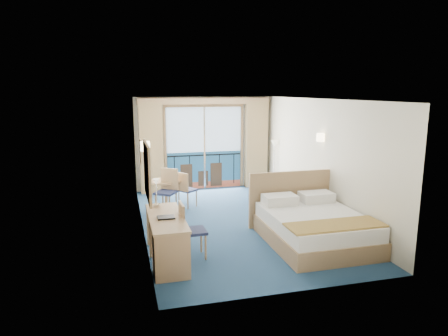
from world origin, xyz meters
TOP-DOWN VIEW (x-y plane):
  - floor at (0.00, 0.00)m, footprint 6.50×6.50m
  - room_walls at (0.00, 0.00)m, footprint 4.04×6.54m
  - balcony_door at (-0.01, 3.22)m, footprint 2.36×0.03m
  - curtain_left at (-1.55, 3.07)m, footprint 0.65×0.22m
  - curtain_right at (1.55, 3.07)m, footprint 0.65×0.22m
  - pelmet at (0.00, 3.10)m, footprint 3.80×0.25m
  - mirror at (-1.97, -1.50)m, footprint 0.05×1.25m
  - wall_print at (-1.97, 0.45)m, footprint 0.04×0.42m
  - sconce_left at (-1.94, -0.60)m, footprint 0.18×0.18m
  - sconce_right at (1.94, -0.15)m, footprint 0.18×0.18m
  - bed at (1.11, -1.54)m, footprint 1.89×2.25m
  - nightstand at (1.78, 0.09)m, footprint 0.39×0.37m
  - phone at (1.78, 0.08)m, footprint 0.20×0.16m
  - armchair at (1.20, 1.26)m, footprint 0.98×0.98m
  - floor_lamp at (1.88, 2.43)m, footprint 0.20×0.20m
  - desk at (-1.70, -2.13)m, footprint 0.58×1.68m
  - desk_chair at (-1.32, -1.66)m, footprint 0.45×0.44m
  - folder at (-1.71, -1.76)m, footprint 0.29×0.22m
  - desk_lamp at (-1.79, -1.02)m, footprint 0.13×0.13m
  - round_table at (-1.34, 1.53)m, footprint 0.76×0.76m
  - table_chair_a at (-0.88, 1.39)m, footprint 0.55×0.54m
  - table_chair_b at (-1.35, 1.13)m, footprint 0.62×0.63m

SIDE VIEW (x-z plane):
  - floor at x=0.00m, z-range 0.00..0.00m
  - nightstand at x=1.78m, z-range 0.00..0.51m
  - armchair at x=1.20m, z-range 0.00..0.64m
  - bed at x=1.11m, z-range -0.26..0.93m
  - desk at x=-1.70m, z-range 0.04..0.83m
  - table_chair_a at x=-0.88m, z-range 0.06..0.95m
  - round_table at x=-1.34m, z-range 0.18..0.86m
  - phone at x=1.78m, z-range 0.51..0.59m
  - desk_chair at x=-1.32m, z-range 0.06..1.06m
  - table_chair_b at x=-1.35m, z-range 0.07..1.11m
  - folder at x=-1.71m, z-range 0.79..0.81m
  - floor_lamp at x=1.88m, z-range 0.38..1.84m
  - balcony_door at x=-0.01m, z-range -0.12..2.40m
  - desk_lamp at x=-1.79m, z-range 0.91..1.40m
  - curtain_left at x=-1.55m, z-range 0.00..2.55m
  - curtain_right at x=1.55m, z-range 0.00..2.55m
  - mirror at x=-1.97m, z-range 1.08..2.03m
  - wall_print at x=-1.97m, z-range 1.34..1.86m
  - room_walls at x=0.00m, z-range 0.42..3.14m
  - sconce_left at x=-1.94m, z-range 1.76..1.94m
  - sconce_right at x=1.94m, z-range 1.76..1.94m
  - pelmet at x=0.00m, z-range 2.49..2.67m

